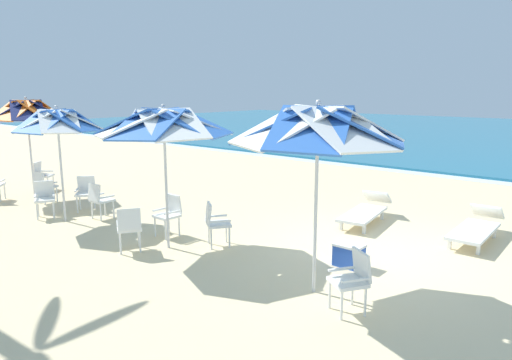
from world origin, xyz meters
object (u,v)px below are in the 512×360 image
at_px(plastic_chair_0, 353,277).
at_px(plastic_chair_9, 42,174).
at_px(plastic_chair_1, 129,226).
at_px(beach_umbrella_3, 27,111).
at_px(beach_umbrella_2, 57,122).
at_px(cooler_box, 349,255).
at_px(beach_umbrella_1, 164,123).
at_px(beach_umbrella_0, 318,127).
at_px(plastic_chair_8, 44,185).
at_px(plastic_chair_6, 99,198).
at_px(plastic_chair_4, 45,197).
at_px(plastic_chair_5, 86,191).
at_px(plastic_chair_3, 215,221).
at_px(sun_lounger_1, 366,211).
at_px(sun_lounger_0, 476,227).
at_px(plastic_chair_2, 169,213).

distance_m(plastic_chair_0, plastic_chair_9, 11.09).
distance_m(plastic_chair_1, beach_umbrella_3, 6.25).
xyz_separation_m(beach_umbrella_2, plastic_chair_9, (-3.79, 1.29, -1.81)).
relative_size(plastic_chair_9, cooler_box, 1.73).
relative_size(beach_umbrella_1, beach_umbrella_3, 0.97).
distance_m(plastic_chair_1, cooler_box, 4.06).
xyz_separation_m(beach_umbrella_0, plastic_chair_0, (0.75, -0.20, -1.99)).
relative_size(plastic_chair_0, beach_umbrella_3, 0.31).
relative_size(plastic_chair_8, plastic_chair_9, 1.00).
bearing_deg(plastic_chair_6, plastic_chair_4, -147.62).
bearing_deg(beach_umbrella_0, plastic_chair_9, 175.72).
distance_m(beach_umbrella_1, plastic_chair_9, 7.37).
xyz_separation_m(beach_umbrella_3, plastic_chair_9, (-0.81, 0.63, -1.93)).
bearing_deg(cooler_box, beach_umbrella_3, -173.25).
height_order(plastic_chair_5, plastic_chair_6, same).
distance_m(plastic_chair_5, cooler_box, 7.01).
relative_size(plastic_chair_1, plastic_chair_5, 1.00).
relative_size(plastic_chair_3, beach_umbrella_3, 0.31).
distance_m(plastic_chair_4, sun_lounger_1, 7.59).
bearing_deg(sun_lounger_0, plastic_chair_9, -163.65).
bearing_deg(sun_lounger_1, beach_umbrella_3, -155.84).
height_order(plastic_chair_3, plastic_chair_5, same).
xyz_separation_m(beach_umbrella_1, beach_umbrella_3, (-6.25, 0.29, 0.03)).
height_order(plastic_chair_2, beach_umbrella_2, beach_umbrella_2).
height_order(plastic_chair_3, plastic_chair_9, same).
height_order(beach_umbrella_1, sun_lounger_1, beach_umbrella_1).
bearing_deg(plastic_chair_0, plastic_chair_2, 172.85).
height_order(plastic_chair_2, cooler_box, plastic_chair_2).
xyz_separation_m(plastic_chair_0, sun_lounger_1, (-1.88, 4.10, -0.22)).
xyz_separation_m(beach_umbrella_1, plastic_chair_9, (-7.06, 0.91, -1.90)).
distance_m(plastic_chair_4, cooler_box, 7.37).
bearing_deg(sun_lounger_1, plastic_chair_1, -118.12).
bearing_deg(plastic_chair_0, plastic_chair_3, 167.92).
relative_size(plastic_chair_3, plastic_chair_4, 1.00).
bearing_deg(plastic_chair_0, plastic_chair_4, -177.04).
bearing_deg(plastic_chair_4, beach_umbrella_1, 6.78).
bearing_deg(sun_lounger_1, plastic_chair_3, -113.66).
bearing_deg(plastic_chair_8, sun_lounger_0, 22.76).
relative_size(beach_umbrella_1, plastic_chair_4, 3.18).
bearing_deg(plastic_chair_0, beach_umbrella_0, 164.70).
bearing_deg(plastic_chair_2, beach_umbrella_0, -5.50).
xyz_separation_m(plastic_chair_2, beach_umbrella_3, (-5.68, -0.22, 1.93)).
relative_size(plastic_chair_0, plastic_chair_8, 1.00).
xyz_separation_m(plastic_chair_5, cooler_box, (6.94, 0.92, -0.30)).
bearing_deg(plastic_chair_3, plastic_chair_0, -12.08).
xyz_separation_m(plastic_chair_2, sun_lounger_0, (5.00, 3.77, -0.22)).
distance_m(sun_lounger_1, cooler_box, 2.83).
distance_m(beach_umbrella_0, plastic_chair_2, 4.32).
bearing_deg(plastic_chair_6, beach_umbrella_2, -125.24).
relative_size(beach_umbrella_1, sun_lounger_0, 1.28).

